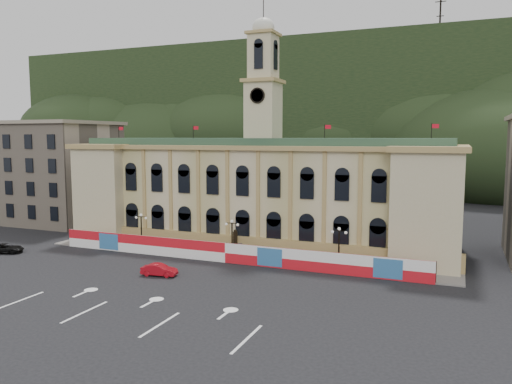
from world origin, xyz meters
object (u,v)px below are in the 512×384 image
at_px(red_sedan, 159,270).
at_px(black_suv, 6,248).
at_px(lamp_center, 232,236).
at_px(statue, 235,248).

height_order(red_sedan, black_suv, red_sedan).
distance_m(lamp_center, black_suv, 31.34).
bearing_deg(red_sedan, statue, -29.89).
relative_size(lamp_center, black_suv, 1.02).
xyz_separation_m(red_sedan, black_suv, (-25.63, 1.60, -0.04)).
bearing_deg(lamp_center, black_suv, -163.79).
relative_size(statue, black_suv, 0.73).
height_order(lamp_center, black_suv, lamp_center).
distance_m(lamp_center, red_sedan, 11.46).
xyz_separation_m(statue, black_suv, (-30.00, -9.72, -0.55)).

